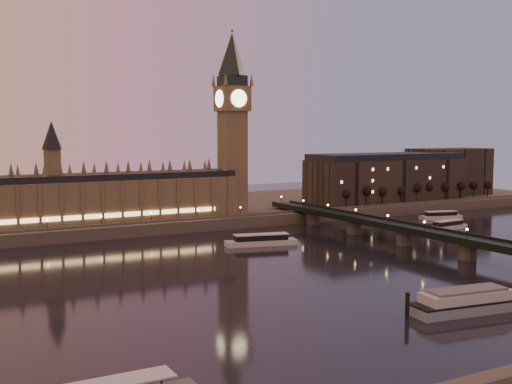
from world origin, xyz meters
The scene contains 20 objects.
ground centered at (0.00, 0.00, 0.00)m, with size 700.00×700.00×0.00m, color black.
far_embankment centered at (30.00, 165.00, 3.00)m, with size 560.00×130.00×6.00m, color #423D35.
palace_of_westminster centered at (-40.12, 120.99, 21.71)m, with size 180.00×26.62×52.00m.
big_ben centered at (53.99, 120.99, 63.95)m, with size 17.68×17.68×104.00m.
westminster_bridge centered at (91.61, 0.00, 5.52)m, with size 13.20×260.00×15.30m.
city_block centered at (194.94, 130.93, 22.24)m, with size 155.00×45.00×34.00m.
bare_tree_0 centered at (126.42, 109.00, 15.08)m, with size 5.98×5.98×12.16m.
bare_tree_1 centered at (140.06, 109.00, 15.08)m, with size 5.98×5.98×12.16m.
bare_tree_2 centered at (153.69, 109.00, 15.08)m, with size 5.98×5.98×12.16m.
bare_tree_3 centered at (167.32, 109.00, 15.08)m, with size 5.98×5.98×12.16m.
bare_tree_4 centered at (180.96, 109.00, 15.08)m, with size 5.98×5.98×12.16m.
bare_tree_5 centered at (194.59, 109.00, 15.08)m, with size 5.98×5.98×12.16m.
bare_tree_6 centered at (208.23, 109.00, 15.08)m, with size 5.98×5.98×12.16m.
bare_tree_7 centered at (221.86, 109.00, 15.08)m, with size 5.98×5.98×12.16m.
bare_tree_8 centered at (235.50, 109.00, 15.08)m, with size 5.98×5.98×12.16m.
bare_tree_9 centered at (249.13, 109.00, 15.08)m, with size 5.98×5.98×12.16m.
cruise_boat_a centered at (33.51, 51.25, 2.37)m, with size 34.37×14.72×5.38m.
cruise_boat_b centered at (172.22, 76.29, 2.11)m, with size 26.79×12.36×4.80m.
cruise_boat_c centered at (145.86, 44.70, 2.16)m, with size 25.08×8.96×4.91m.
moored_barge centered at (32.58, -73.93, 3.17)m, with size 40.65×14.35×7.51m.
Camera 1 is at (-110.90, -205.56, 53.42)m, focal length 45.00 mm.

